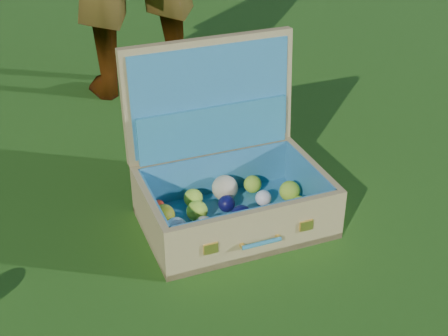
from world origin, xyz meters
TOP-DOWN VIEW (x-y plane):
  - ground at (0.00, 0.00)m, footprint 60.00×60.00m
  - suitcase at (0.06, -0.10)m, footprint 0.55×0.45m

SIDE VIEW (x-z plane):
  - ground at x=0.00m, z-range 0.00..0.00m
  - suitcase at x=0.06m, z-range -0.11..0.39m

